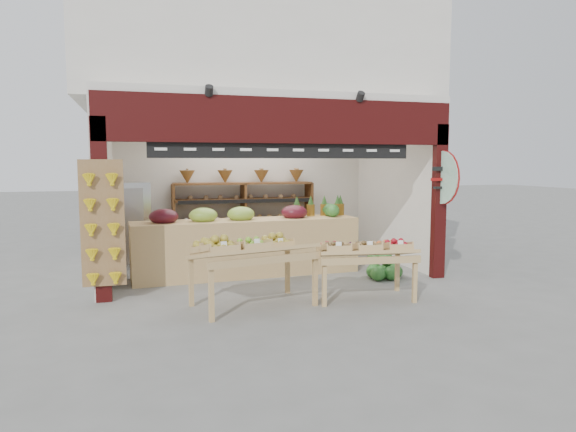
{
  "coord_description": "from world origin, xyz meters",
  "views": [
    {
      "loc": [
        -2.25,
        -8.78,
        2.01
      ],
      "look_at": [
        0.28,
        -0.2,
        1.07
      ],
      "focal_mm": 32.0,
      "sensor_mm": 36.0,
      "label": 1
    }
  ],
  "objects_px": {
    "watermelon_pile": "(384,268)",
    "back_shelving": "(244,205)",
    "mid_counter": "(247,245)",
    "display_table_right": "(363,250)",
    "refrigerator": "(130,225)",
    "display_table_left": "(245,249)",
    "cardboard_stack": "(199,259)"
  },
  "relations": [
    {
      "from": "watermelon_pile",
      "to": "back_shelving",
      "type": "bearing_deg",
      "value": 124.74
    },
    {
      "from": "mid_counter",
      "to": "display_table_right",
      "type": "xyz_separation_m",
      "value": [
        1.32,
        -2.03,
        0.18
      ]
    },
    {
      "from": "refrigerator",
      "to": "display_table_left",
      "type": "xyz_separation_m",
      "value": [
        1.56,
        -3.35,
        0.0
      ]
    },
    {
      "from": "back_shelving",
      "to": "watermelon_pile",
      "type": "relative_size",
      "value": 4.46
    },
    {
      "from": "mid_counter",
      "to": "watermelon_pile",
      "type": "distance_m",
      "value": 2.44
    },
    {
      "from": "refrigerator",
      "to": "watermelon_pile",
      "type": "xyz_separation_m",
      "value": [
        4.23,
        -2.28,
        -0.65
      ]
    },
    {
      "from": "back_shelving",
      "to": "cardboard_stack",
      "type": "bearing_deg",
      "value": -128.48
    },
    {
      "from": "cardboard_stack",
      "to": "display_table_right",
      "type": "xyz_separation_m",
      "value": [
        2.11,
        -2.47,
        0.47
      ]
    },
    {
      "from": "display_table_left",
      "to": "display_table_right",
      "type": "xyz_separation_m",
      "value": [
        1.76,
        -0.06,
        -0.09
      ]
    },
    {
      "from": "display_table_right",
      "to": "watermelon_pile",
      "type": "distance_m",
      "value": 1.55
    },
    {
      "from": "cardboard_stack",
      "to": "display_table_left",
      "type": "relative_size",
      "value": 0.59
    },
    {
      "from": "back_shelving",
      "to": "cardboard_stack",
      "type": "height_order",
      "value": "back_shelving"
    },
    {
      "from": "display_table_left",
      "to": "display_table_right",
      "type": "distance_m",
      "value": 1.77
    },
    {
      "from": "cardboard_stack",
      "to": "back_shelving",
      "type": "bearing_deg",
      "value": 51.52
    },
    {
      "from": "refrigerator",
      "to": "display_table_right",
      "type": "height_order",
      "value": "refrigerator"
    },
    {
      "from": "watermelon_pile",
      "to": "display_table_right",
      "type": "bearing_deg",
      "value": -129.05
    },
    {
      "from": "display_table_right",
      "to": "watermelon_pile",
      "type": "xyz_separation_m",
      "value": [
        0.91,
        1.12,
        -0.56
      ]
    },
    {
      "from": "cardboard_stack",
      "to": "display_table_right",
      "type": "height_order",
      "value": "display_table_right"
    },
    {
      "from": "watermelon_pile",
      "to": "cardboard_stack",
      "type": "bearing_deg",
      "value": 155.97
    },
    {
      "from": "back_shelving",
      "to": "watermelon_pile",
      "type": "xyz_separation_m",
      "value": [
        1.91,
        -2.75,
        -0.94
      ]
    },
    {
      "from": "refrigerator",
      "to": "display_table_right",
      "type": "relative_size",
      "value": 1.06
    },
    {
      "from": "cardboard_stack",
      "to": "watermelon_pile",
      "type": "distance_m",
      "value": 3.31
    },
    {
      "from": "mid_counter",
      "to": "display_table_left",
      "type": "bearing_deg",
      "value": -102.5
    },
    {
      "from": "back_shelving",
      "to": "watermelon_pile",
      "type": "distance_m",
      "value": 3.48
    },
    {
      "from": "display_table_left",
      "to": "display_table_right",
      "type": "height_order",
      "value": "display_table_left"
    },
    {
      "from": "mid_counter",
      "to": "watermelon_pile",
      "type": "xyz_separation_m",
      "value": [
        2.24,
        -0.91,
        -0.38
      ]
    },
    {
      "from": "mid_counter",
      "to": "watermelon_pile",
      "type": "relative_size",
      "value": 6.03
    },
    {
      "from": "cardboard_stack",
      "to": "mid_counter",
      "type": "xyz_separation_m",
      "value": [
        0.79,
        -0.44,
        0.28
      ]
    },
    {
      "from": "display_table_left",
      "to": "refrigerator",
      "type": "bearing_deg",
      "value": 114.93
    },
    {
      "from": "back_shelving",
      "to": "display_table_right",
      "type": "xyz_separation_m",
      "value": [
        1.0,
        -3.87,
        -0.38
      ]
    },
    {
      "from": "display_table_left",
      "to": "watermelon_pile",
      "type": "bearing_deg",
      "value": 21.74
    },
    {
      "from": "back_shelving",
      "to": "display_table_left",
      "type": "xyz_separation_m",
      "value": [
        -0.77,
        -3.82,
        -0.3
      ]
    }
  ]
}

